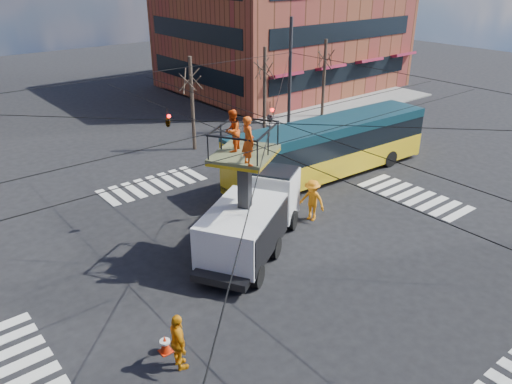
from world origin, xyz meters
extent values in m
plane|color=black|center=(0.00, 0.00, 0.00)|extent=(120.00, 120.00, 0.00)
cube|color=slate|center=(21.00, 21.00, 0.06)|extent=(18.00, 18.00, 0.12)
cube|color=brown|center=(22.00, 24.00, 7.00)|extent=(20.00, 16.00, 14.00)
cube|color=black|center=(22.00, 16.00, 2.45)|extent=(17.00, 0.12, 1.58)
cube|color=black|center=(12.00, 24.00, 2.45)|extent=(0.12, 13.60, 1.58)
cube|color=black|center=(22.00, 16.00, 5.95)|extent=(17.00, 0.12, 1.57)
cube|color=black|center=(12.00, 24.00, 5.95)|extent=(0.12, 13.60, 1.57)
cylinder|color=#2D2D30|center=(12.00, 12.00, 4.00)|extent=(0.24, 0.24, 8.00)
cylinder|color=black|center=(0.00, 12.00, 5.70)|extent=(24.00, 0.03, 0.03)
cylinder|color=black|center=(12.00, 0.00, 5.70)|extent=(0.03, 24.00, 0.03)
cylinder|color=black|center=(0.00, 0.00, 5.90)|extent=(24.02, 24.02, 0.03)
cylinder|color=black|center=(0.00, 0.00, 5.90)|extent=(24.02, 24.02, 0.03)
cylinder|color=black|center=(0.00, -1.20, 5.60)|extent=(24.00, 0.03, 0.03)
cylinder|color=black|center=(0.00, 1.20, 5.60)|extent=(24.00, 0.03, 0.03)
cylinder|color=black|center=(-1.20, 0.00, 5.50)|extent=(0.03, 24.00, 0.03)
cylinder|color=black|center=(1.20, 0.00, 5.50)|extent=(0.03, 24.00, 0.03)
imported|color=black|center=(2.50, 3.00, 5.10)|extent=(0.16, 0.20, 1.00)
imported|color=black|center=(-1.50, 5.00, 5.35)|extent=(0.26, 1.24, 0.50)
cylinder|color=#382B21|center=(5.00, 13.50, 3.00)|extent=(0.24, 0.24, 6.00)
cylinder|color=#382B21|center=(11.00, 13.50, 3.00)|extent=(0.24, 0.24, 6.00)
cylinder|color=#382B21|center=(17.00, 13.50, 3.00)|extent=(0.24, 0.24, 6.00)
cube|color=black|center=(-0.05, 1.21, 0.55)|extent=(7.13, 5.51, 0.30)
cube|color=white|center=(2.17, 2.55, 1.55)|extent=(2.78, 2.99, 2.20)
cube|color=black|center=(2.17, 2.55, 2.35)|extent=(2.56, 2.80, 0.80)
cube|color=white|center=(-0.82, 0.74, 1.45)|extent=(4.89, 4.32, 1.80)
cylinder|color=black|center=(2.59, 1.47, 0.45)|extent=(0.95, 0.77, 0.90)
cylinder|color=black|center=(1.40, 3.43, 0.45)|extent=(0.95, 0.77, 0.90)
cylinder|color=black|center=(0.37, 0.12, 0.45)|extent=(0.95, 0.77, 0.90)
cylinder|color=black|center=(-0.82, 2.09, 0.45)|extent=(0.95, 0.77, 0.90)
cylinder|color=black|center=(-1.51, -1.02, 0.45)|extent=(0.95, 0.77, 0.90)
cylinder|color=black|center=(-2.70, 0.94, 0.45)|extent=(0.95, 0.77, 0.90)
cube|color=black|center=(-0.57, 0.89, 3.00)|extent=(0.62, 0.62, 3.21)
cube|color=#4C4E2F|center=(-0.57, 0.89, 4.61)|extent=(3.31, 3.14, 0.12)
cube|color=yellow|center=(-0.57, 0.89, 4.49)|extent=(3.31, 3.14, 0.12)
imported|color=#E04A0E|center=(-1.24, -0.21, 5.55)|extent=(0.55, 0.72, 1.77)
imported|color=#E04A0E|center=(-0.84, 1.28, 5.47)|extent=(0.99, 0.95, 1.61)
cube|color=yellow|center=(8.59, 4.85, 0.95)|extent=(13.21, 3.28, 1.30)
cube|color=black|center=(8.59, 4.85, 2.15)|extent=(13.21, 3.23, 1.10)
cube|color=#0C2C37|center=(8.59, 4.85, 2.95)|extent=(13.21, 3.28, 0.50)
cube|color=yellow|center=(2.15, 5.19, 1.60)|extent=(0.38, 2.48, 2.80)
cube|color=yellow|center=(15.03, 4.51, 1.60)|extent=(0.38, 2.48, 2.80)
cube|color=black|center=(2.10, 5.19, 0.45)|extent=(0.29, 2.60, 0.30)
cube|color=gold|center=(2.25, 5.18, 2.85)|extent=(0.18, 1.60, 0.35)
cylinder|color=black|center=(3.95, 3.91, 0.50)|extent=(1.01, 0.35, 1.00)
cylinder|color=black|center=(4.08, 6.27, 0.50)|extent=(1.01, 0.35, 1.00)
cylinder|color=black|center=(12.45, 3.47, 0.50)|extent=(1.01, 0.35, 1.00)
cylinder|color=black|center=(12.58, 5.82, 0.50)|extent=(1.01, 0.35, 1.00)
cone|color=red|center=(-5.98, -1.94, 0.31)|extent=(0.36, 0.36, 0.63)
imported|color=orange|center=(-5.97, -2.80, 0.96)|extent=(0.69, 1.20, 1.92)
imported|color=orange|center=(3.93, 1.54, 1.02)|extent=(1.09, 1.47, 2.04)
camera|label=1|loc=(-11.46, -13.24, 11.22)|focal=35.00mm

